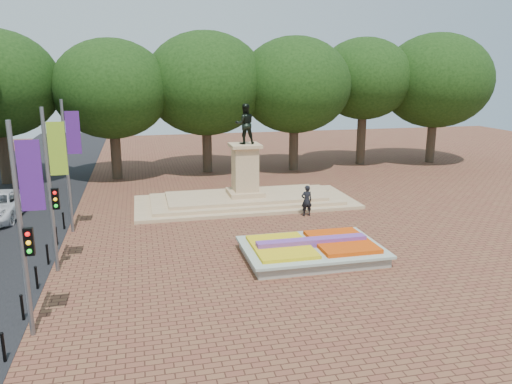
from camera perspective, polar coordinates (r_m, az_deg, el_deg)
ground at (r=24.90m, az=2.62°, el=-6.02°), size 90.00×90.00×0.00m
flower_bed at (r=23.28m, az=6.43°, el=-6.54°), size 6.30×4.30×0.91m
monument at (r=32.10m, az=-1.25°, el=0.18°), size 14.00×6.00×6.40m
tree_row_back at (r=41.50m, az=-1.01°, el=11.35°), size 44.80×8.80×10.43m
banner_poles at (r=22.00m, az=-22.38°, el=0.78°), size 0.88×11.17×7.00m
bollard_row at (r=22.86m, az=-23.24°, el=-7.62°), size 0.12×13.12×0.98m
pedestrian at (r=29.59m, az=5.80°, el=-0.98°), size 0.69×0.47×1.85m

